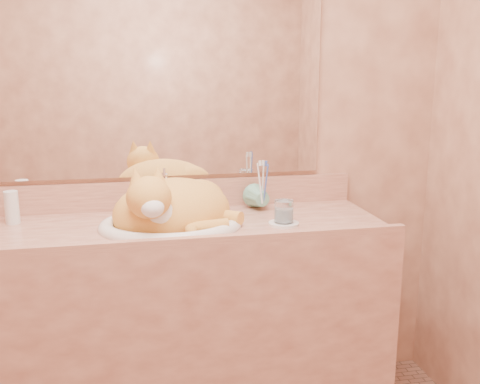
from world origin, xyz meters
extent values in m
cube|color=#935A42|center=(0.00, 1.00, 1.25)|extent=(2.40, 0.02, 2.50)
cube|color=white|center=(0.00, 0.99, 1.39)|extent=(1.30, 0.02, 0.80)
imported|color=#65A387|center=(0.08, 0.82, 0.94)|extent=(0.11, 0.11, 0.18)
imported|color=#65A387|center=(0.38, 0.85, 0.90)|extent=(0.12, 0.12, 0.09)
cylinder|color=white|center=(0.41, 0.64, 0.85)|extent=(0.11, 0.11, 0.01)
cylinder|color=white|center=(0.41, 0.64, 0.90)|extent=(0.07, 0.07, 0.08)
cylinder|color=silver|center=(-0.59, 0.87, 0.91)|extent=(0.05, 0.05, 0.12)
camera|label=1|loc=(-0.13, -1.21, 1.41)|focal=40.00mm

